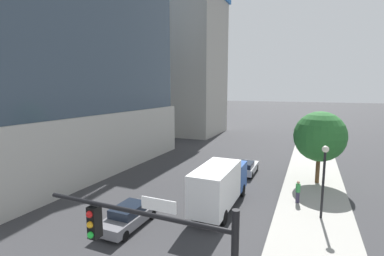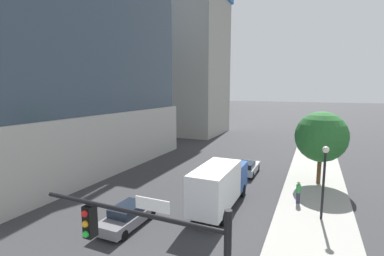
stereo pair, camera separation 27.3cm
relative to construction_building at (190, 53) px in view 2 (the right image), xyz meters
name	(u,v)px [view 2 (the right image)]	position (x,y,z in m)	size (l,w,h in m)	color
sidewalk	(314,196)	(23.30, -26.56, -15.74)	(5.11, 120.00, 0.15)	#9E9B93
construction_building	(190,53)	(0.00, 0.00, 0.00)	(13.30, 21.74, 37.17)	#9E9B93
traffic_light_pole	(155,255)	(19.00, -44.17, -11.72)	(6.39, 0.48, 5.71)	black
street_lamp	(324,171)	(23.73, -30.82, -12.33)	(0.44, 0.44, 4.98)	black
street_tree	(321,137)	(23.59, -23.11, -11.29)	(4.59, 4.59, 6.68)	brown
car_silver	(247,168)	(16.85, -22.70, -15.09)	(1.82, 4.23, 1.42)	#B7B7BC
car_gray	(128,216)	(12.32, -36.74, -15.10)	(1.82, 4.50, 1.42)	slate
box_truck	(220,184)	(16.85, -31.80, -13.92)	(2.31, 7.73, 3.41)	#1E4799
pedestrian_green_shirt	(298,192)	(22.14, -28.72, -14.78)	(0.34, 0.34, 1.72)	#38334C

